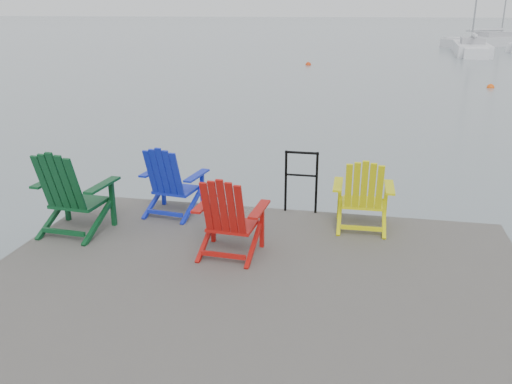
% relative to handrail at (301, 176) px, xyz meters
% --- Properties ---
extents(ground, '(400.00, 400.00, 0.00)m').
position_rel_handrail_xyz_m(ground, '(-0.25, -2.45, -1.04)').
color(ground, slate).
rests_on(ground, ground).
extents(dock, '(6.00, 5.00, 1.40)m').
position_rel_handrail_xyz_m(dock, '(-0.25, -2.45, -0.69)').
color(dock, '#292624').
rests_on(dock, ground).
extents(handrail, '(0.48, 0.04, 0.90)m').
position_rel_handrail_xyz_m(handrail, '(0.00, 0.00, 0.00)').
color(handrail, black).
rests_on(handrail, dock).
extents(chair_green, '(0.95, 0.89, 1.14)m').
position_rel_handrail_xyz_m(chair_green, '(-2.80, -1.37, 0.03)').
color(chair_green, '#0A3B1C').
rests_on(chair_green, dock).
extents(chair_blue, '(0.89, 0.83, 1.02)m').
position_rel_handrail_xyz_m(chair_blue, '(-1.77, -0.48, -0.03)').
color(chair_blue, '#1122B1').
rests_on(chair_blue, dock).
extents(chair_red, '(0.84, 0.78, 1.01)m').
position_rel_handrail_xyz_m(chair_red, '(-0.65, -1.62, -0.03)').
color(chair_red, '#A4100C').
rests_on(chair_red, dock).
extents(chair_yellow, '(0.80, 0.74, 0.99)m').
position_rel_handrail_xyz_m(chair_yellow, '(0.88, -0.48, -0.04)').
color(chair_yellow, '#D2D00B').
rests_on(chair_yellow, dock).
extents(sailboat_near, '(2.96, 8.80, 11.91)m').
position_rel_handrail_xyz_m(sailboat_near, '(8.20, 36.68, -0.69)').
color(sailboat_near, silver).
rests_on(sailboat_near, ground).
extents(sailboat_mid, '(9.78, 8.35, 13.93)m').
position_rel_handrail_xyz_m(sailboat_mid, '(11.99, 47.02, -0.69)').
color(sailboat_mid, silver).
rests_on(sailboat_mid, ground).
extents(buoy_a, '(0.33, 0.33, 0.33)m').
position_rel_handrail_xyz_m(buoy_a, '(6.08, 17.98, -1.04)').
color(buoy_a, '#F1540E').
rests_on(buoy_a, ground).
extents(buoy_b, '(0.36, 0.36, 0.36)m').
position_rel_handrail_xyz_m(buoy_b, '(-2.78, 26.16, -1.04)').
color(buoy_b, red).
rests_on(buoy_b, ground).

